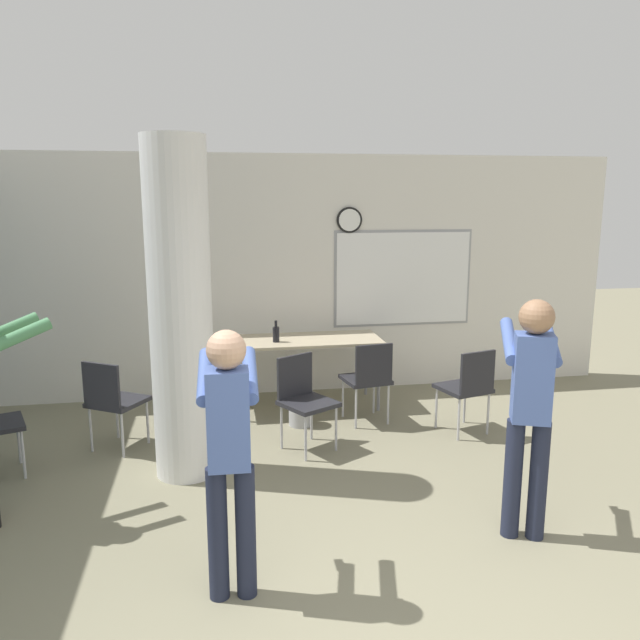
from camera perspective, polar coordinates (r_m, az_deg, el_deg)
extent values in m
cube|color=silver|center=(7.37, -3.16, 4.04)|extent=(8.00, 0.12, 2.80)
cylinder|color=black|center=(7.36, 2.70, 9.12)|extent=(0.30, 0.03, 0.30)
cylinder|color=white|center=(7.35, 2.73, 9.12)|extent=(0.25, 0.01, 0.25)
cube|color=#99999E|center=(7.61, 7.60, 3.81)|extent=(1.70, 0.01, 1.16)
cube|color=white|center=(7.60, 7.61, 3.80)|extent=(1.64, 0.02, 1.10)
cylinder|color=white|center=(5.21, -12.65, 0.73)|extent=(0.51, 0.51, 2.80)
cube|color=tan|center=(6.87, -2.26, -1.88)|extent=(1.88, 0.70, 0.03)
cylinder|color=gray|center=(6.64, -9.47, -5.98)|extent=(0.04, 0.04, 0.75)
cylinder|color=gray|center=(6.87, 5.39, -5.29)|extent=(0.04, 0.04, 0.75)
cylinder|color=gray|center=(7.20, -9.51, -4.63)|extent=(0.04, 0.04, 0.75)
cylinder|color=gray|center=(7.41, 4.23, -4.04)|extent=(0.04, 0.04, 0.75)
cylinder|color=black|center=(6.73, -4.04, -1.33)|extent=(0.07, 0.07, 0.16)
cylinder|color=black|center=(6.71, -4.06, -0.35)|extent=(0.03, 0.03, 0.07)
cylinder|color=#B2B2B7|center=(6.49, -1.77, -8.27)|extent=(0.25, 0.25, 0.31)
cube|color=#232328|center=(6.14, -17.98, -7.11)|extent=(0.61, 0.61, 0.04)
cube|color=#232328|center=(5.92, -19.38, -5.63)|extent=(0.35, 0.24, 0.40)
cylinder|color=#B7B7BC|center=(6.23, -15.49, -8.96)|extent=(0.02, 0.02, 0.43)
cylinder|color=#B7B7BC|center=(6.45, -18.05, -8.42)|extent=(0.02, 0.02, 0.43)
cylinder|color=#B7B7BC|center=(5.97, -17.62, -9.99)|extent=(0.02, 0.02, 0.43)
cylinder|color=#B7B7BC|center=(6.20, -20.21, -9.37)|extent=(0.02, 0.02, 0.43)
cube|color=#232328|center=(6.54, 4.18, -5.44)|extent=(0.51, 0.51, 0.04)
cube|color=#232328|center=(6.30, 4.96, -4.03)|extent=(0.40, 0.10, 0.40)
cylinder|color=#B7B7BC|center=(6.83, 4.94, -6.77)|extent=(0.02, 0.02, 0.43)
cylinder|color=#B7B7BC|center=(6.70, 2.11, -7.11)|extent=(0.02, 0.02, 0.43)
cylinder|color=#B7B7BC|center=(6.52, 6.25, -7.68)|extent=(0.02, 0.02, 0.43)
cylinder|color=#B7B7BC|center=(6.38, 3.31, -8.06)|extent=(0.02, 0.02, 0.43)
cylinder|color=#B7B7BC|center=(5.85, -25.50, -11.04)|extent=(0.02, 0.02, 0.43)
cylinder|color=#B7B7BC|center=(6.19, -25.83, -9.86)|extent=(0.02, 0.02, 0.43)
cube|color=#232328|center=(5.79, -1.05, -7.65)|extent=(0.60, 0.60, 0.04)
cube|color=#232328|center=(5.88, -2.32, -5.12)|extent=(0.36, 0.22, 0.40)
cylinder|color=#B7B7BC|center=(5.64, -1.32, -10.75)|extent=(0.02, 0.02, 0.43)
cylinder|color=#B7B7BC|center=(5.85, 1.48, -9.90)|extent=(0.02, 0.02, 0.43)
cylinder|color=#B7B7BC|center=(5.90, -3.54, -9.72)|extent=(0.02, 0.02, 0.43)
cylinder|color=#B7B7BC|center=(6.11, -0.79, -8.96)|extent=(0.02, 0.02, 0.43)
cube|color=#232328|center=(6.39, 12.94, -6.10)|extent=(0.54, 0.54, 0.04)
cube|color=#232328|center=(6.18, 14.21, -4.64)|extent=(0.39, 0.14, 0.40)
cylinder|color=#B7B7BC|center=(6.70, 13.09, -7.39)|extent=(0.02, 0.02, 0.43)
cylinder|color=#B7B7BC|center=(6.49, 10.59, -7.90)|extent=(0.02, 0.02, 0.43)
cylinder|color=#B7B7BC|center=(6.45, 15.11, -8.26)|extent=(0.02, 0.02, 0.43)
cylinder|color=#B7B7BC|center=(6.23, 12.57, -8.84)|extent=(0.02, 0.02, 0.43)
cylinder|color=#4C8C59|center=(4.80, -26.33, -1.57)|extent=(0.51, 0.36, 0.24)
cylinder|color=#4C8C59|center=(5.07, -27.15, -1.03)|extent=(0.51, 0.36, 0.24)
cylinder|color=#1E2338|center=(3.86, -6.81, -18.66)|extent=(0.12, 0.12, 0.82)
cylinder|color=#1E2338|center=(3.86, -9.33, -18.72)|extent=(0.12, 0.12, 0.82)
cube|color=#4C66AD|center=(3.57, -8.38, -8.94)|extent=(0.24, 0.19, 0.58)
sphere|color=tan|center=(3.45, -8.57, -2.70)|extent=(0.22, 0.22, 0.22)
cylinder|color=#4C66AD|center=(3.73, -6.43, -4.96)|extent=(0.10, 0.51, 0.23)
cylinder|color=#4C66AD|center=(3.73, -10.47, -5.06)|extent=(0.10, 0.51, 0.23)
cube|color=white|center=(3.95, -10.34, -4.09)|extent=(0.04, 0.13, 0.04)
cylinder|color=#1E2338|center=(4.63, 19.32, -13.69)|extent=(0.12, 0.12, 0.85)
cylinder|color=#1E2338|center=(4.61, 17.21, -13.68)|extent=(0.12, 0.12, 0.85)
cube|color=#4C66AD|center=(4.37, 18.85, -5.05)|extent=(0.30, 0.27, 0.60)
sphere|color=#997051|center=(4.28, 19.21, 0.28)|extent=(0.23, 0.23, 0.23)
cylinder|color=#4C66AD|center=(4.58, 20.29, -1.92)|extent=(0.27, 0.53, 0.24)
cylinder|color=#4C66AD|center=(4.54, 16.91, -1.81)|extent=(0.27, 0.53, 0.24)
cube|color=white|center=(4.77, 16.62, -1.12)|extent=(0.08, 0.13, 0.04)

